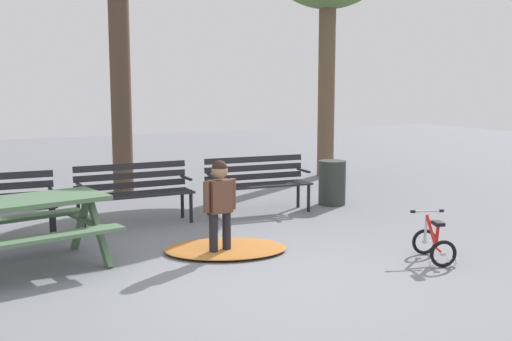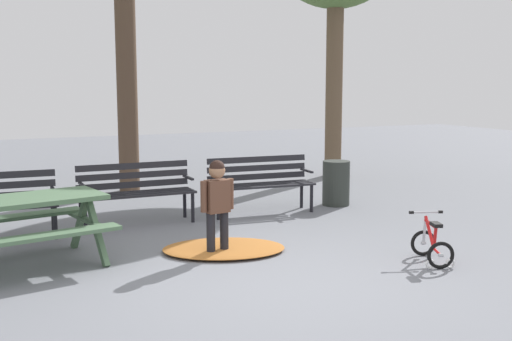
{
  "view_description": "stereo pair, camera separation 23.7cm",
  "coord_description": "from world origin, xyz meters",
  "px_view_note": "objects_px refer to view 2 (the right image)",
  "views": [
    {
      "loc": [
        -2.83,
        -5.24,
        1.98
      ],
      "look_at": [
        0.8,
        1.92,
        0.85
      ],
      "focal_mm": 44.05,
      "sensor_mm": 36.0,
      "label": 1
    },
    {
      "loc": [
        -2.62,
        -5.35,
        1.98
      ],
      "look_at": [
        0.8,
        1.92,
        0.85
      ],
      "focal_mm": 44.05,
      "sensor_mm": 36.0,
      "label": 2
    }
  ],
  "objects_px": {
    "picnic_table": "(17,214)",
    "trash_bin": "(336,183)",
    "kids_bicycle": "(432,245)",
    "park_bench_left": "(136,188)",
    "park_bench_right": "(260,180)",
    "child_standing": "(217,200)"
  },
  "relations": [
    {
      "from": "park_bench_left",
      "to": "kids_bicycle",
      "type": "relative_size",
      "value": 2.55
    },
    {
      "from": "park_bench_left",
      "to": "park_bench_right",
      "type": "bearing_deg",
      "value": -1.79
    },
    {
      "from": "trash_bin",
      "to": "picnic_table",
      "type": "bearing_deg",
      "value": -162.69
    },
    {
      "from": "kids_bicycle",
      "to": "trash_bin",
      "type": "xyz_separation_m",
      "value": [
        0.81,
        3.25,
        0.16
      ]
    },
    {
      "from": "picnic_table",
      "to": "kids_bicycle",
      "type": "relative_size",
      "value": 3.22
    },
    {
      "from": "picnic_table",
      "to": "park_bench_left",
      "type": "relative_size",
      "value": 1.26
    },
    {
      "from": "picnic_table",
      "to": "park_bench_right",
      "type": "relative_size",
      "value": 1.24
    },
    {
      "from": "picnic_table",
      "to": "trash_bin",
      "type": "bearing_deg",
      "value": 17.31
    },
    {
      "from": "park_bench_right",
      "to": "child_standing",
      "type": "height_order",
      "value": "child_standing"
    },
    {
      "from": "picnic_table",
      "to": "kids_bicycle",
      "type": "bearing_deg",
      "value": -22.17
    },
    {
      "from": "child_standing",
      "to": "trash_bin",
      "type": "bearing_deg",
      "value": 34.75
    },
    {
      "from": "trash_bin",
      "to": "child_standing",
      "type": "bearing_deg",
      "value": -145.25
    },
    {
      "from": "picnic_table",
      "to": "park_bench_right",
      "type": "distance_m",
      "value": 3.91
    },
    {
      "from": "child_standing",
      "to": "park_bench_right",
      "type": "bearing_deg",
      "value": 53.0
    },
    {
      "from": "picnic_table",
      "to": "kids_bicycle",
      "type": "height_order",
      "value": "picnic_table"
    },
    {
      "from": "park_bench_left",
      "to": "picnic_table",
      "type": "bearing_deg",
      "value": -136.71
    },
    {
      "from": "trash_bin",
      "to": "kids_bicycle",
      "type": "bearing_deg",
      "value": -103.96
    },
    {
      "from": "park_bench_right",
      "to": "trash_bin",
      "type": "relative_size",
      "value": 2.25
    },
    {
      "from": "park_bench_left",
      "to": "trash_bin",
      "type": "bearing_deg",
      "value": -0.78
    },
    {
      "from": "trash_bin",
      "to": "park_bench_left",
      "type": "bearing_deg",
      "value": 179.22
    },
    {
      "from": "park_bench_left",
      "to": "park_bench_right",
      "type": "distance_m",
      "value": 1.91
    },
    {
      "from": "picnic_table",
      "to": "park_bench_left",
      "type": "xyz_separation_m",
      "value": [
        1.69,
        1.59,
        -0.08
      ]
    }
  ]
}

